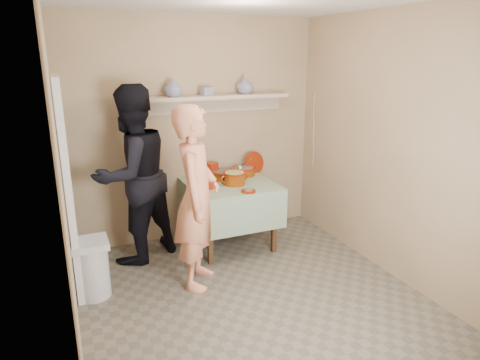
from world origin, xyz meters
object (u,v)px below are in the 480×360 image
person_helper (133,175)px  serving_table (230,193)px  cazuela_rice (234,177)px  person_cook (197,198)px  trash_bin (92,268)px

person_helper → serving_table: bearing=147.5°
cazuela_rice → serving_table: bearing=106.3°
person_cook → serving_table: 0.95m
person_cook → person_helper: (-0.45, 0.77, 0.07)m
person_cook → serving_table: size_ratio=1.80×
trash_bin → person_cook: bearing=-7.7°
serving_table → cazuela_rice: cazuela_rice is taller
serving_table → cazuela_rice: bearing=-73.7°
cazuela_rice → trash_bin: bearing=-163.6°
person_cook → cazuela_rice: bearing=-19.3°
person_helper → person_cook: bearing=92.4°
person_helper → serving_table: person_helper is taller
trash_bin → person_helper: bearing=50.7°
person_cook → cazuela_rice: size_ratio=5.30×
serving_table → cazuela_rice: 0.22m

